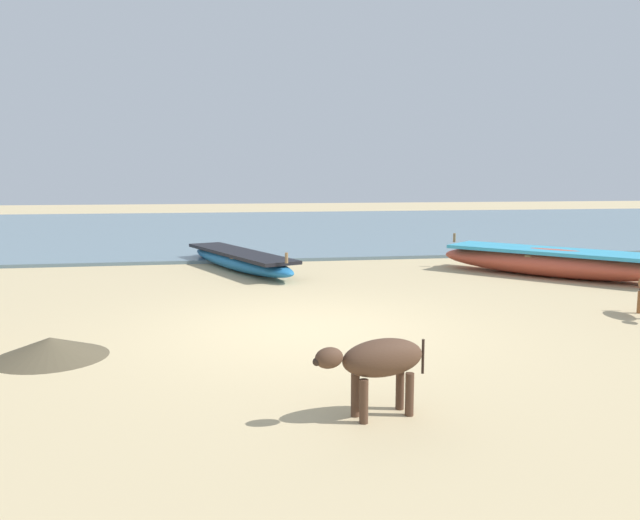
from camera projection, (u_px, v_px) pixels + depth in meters
name	position (u px, v px, depth m)	size (l,w,h in m)	color
ground	(310.00, 330.00, 8.13)	(80.00, 80.00, 0.00)	tan
sea_water	(244.00, 227.00, 24.35)	(60.00, 20.00, 0.08)	slate
fishing_boat_2	(553.00, 262.00, 12.48)	(4.02, 4.31, 0.75)	#B74733
fishing_boat_4	(239.00, 260.00, 13.43)	(2.48, 4.64, 0.59)	#1E669E
calf_far_dark	(379.00, 361.00, 5.12)	(1.01, 0.45, 0.66)	#4C3323
debris_pile_1	(50.00, 347.00, 6.87)	(1.25, 1.25, 0.23)	brown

